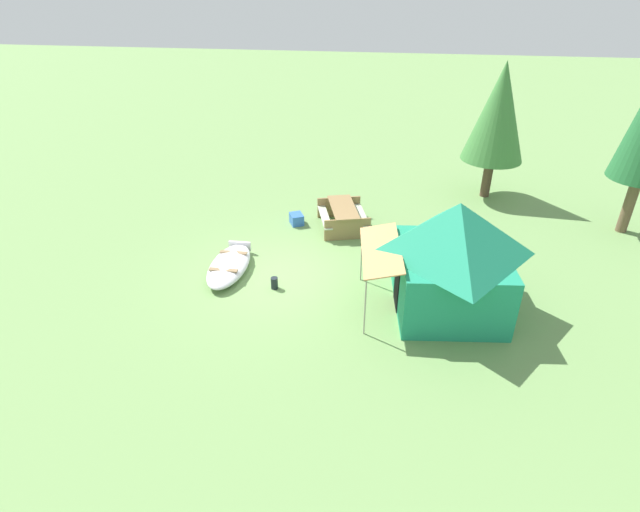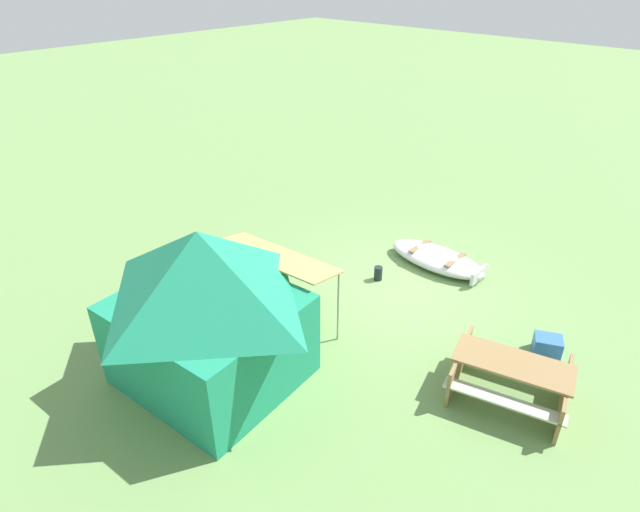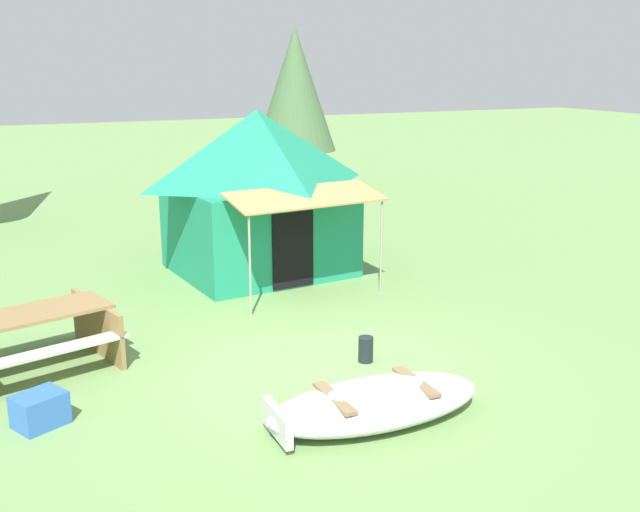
{
  "view_description": "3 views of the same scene",
  "coord_description": "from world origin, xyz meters",
  "px_view_note": "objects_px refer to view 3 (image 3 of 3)",
  "views": [
    {
      "loc": [
        11.85,
        2.69,
        7.72
      ],
      "look_at": [
        0.29,
        1.09,
        0.91
      ],
      "focal_mm": 28.72,
      "sensor_mm": 36.0,
      "label": 1
    },
    {
      "loc": [
        -5.39,
        8.39,
        6.58
      ],
      "look_at": [
        0.91,
        1.56,
        1.22
      ],
      "focal_mm": 29.65,
      "sensor_mm": 36.0,
      "label": 2
    },
    {
      "loc": [
        -3.55,
        -7.81,
        3.71
      ],
      "look_at": [
        0.75,
        1.58,
        0.97
      ],
      "focal_mm": 41.46,
      "sensor_mm": 36.0,
      "label": 3
    }
  ],
  "objects_px": {
    "canvas_cabin_tent": "(258,189)",
    "fuel_can": "(366,349)",
    "pine_tree_back_right": "(295,90)",
    "picnic_table": "(31,334)",
    "beached_rowboat": "(375,403)",
    "cooler_box": "(40,410)"
  },
  "relations": [
    {
      "from": "picnic_table",
      "to": "fuel_can",
      "type": "relative_size",
      "value": 6.75
    },
    {
      "from": "pine_tree_back_right",
      "to": "picnic_table",
      "type": "bearing_deg",
      "value": -128.23
    },
    {
      "from": "picnic_table",
      "to": "pine_tree_back_right",
      "type": "bearing_deg",
      "value": 51.77
    },
    {
      "from": "picnic_table",
      "to": "pine_tree_back_right",
      "type": "xyz_separation_m",
      "value": [
        7.53,
        9.56,
        2.48
      ]
    },
    {
      "from": "picnic_table",
      "to": "cooler_box",
      "type": "xyz_separation_m",
      "value": [
        -0.04,
        -1.56,
        -0.3
      ]
    },
    {
      "from": "picnic_table",
      "to": "cooler_box",
      "type": "relative_size",
      "value": 4.49
    },
    {
      "from": "canvas_cabin_tent",
      "to": "picnic_table",
      "type": "distance_m",
      "value": 5.19
    },
    {
      "from": "fuel_can",
      "to": "pine_tree_back_right",
      "type": "distance_m",
      "value": 11.96
    },
    {
      "from": "canvas_cabin_tent",
      "to": "picnic_table",
      "type": "xyz_separation_m",
      "value": [
        -4.08,
        -3.04,
        -1.03
      ]
    },
    {
      "from": "beached_rowboat",
      "to": "cooler_box",
      "type": "xyz_separation_m",
      "value": [
        -3.24,
        1.36,
        -0.03
      ]
    },
    {
      "from": "cooler_box",
      "to": "pine_tree_back_right",
      "type": "relative_size",
      "value": 0.11
    },
    {
      "from": "fuel_can",
      "to": "beached_rowboat",
      "type": "bearing_deg",
      "value": -114.62
    },
    {
      "from": "canvas_cabin_tent",
      "to": "pine_tree_back_right",
      "type": "bearing_deg",
      "value": 62.11
    },
    {
      "from": "beached_rowboat",
      "to": "pine_tree_back_right",
      "type": "relative_size",
      "value": 0.53
    },
    {
      "from": "canvas_cabin_tent",
      "to": "fuel_can",
      "type": "xyz_separation_m",
      "value": [
        -0.22,
        -4.51,
        -1.34
      ]
    },
    {
      "from": "canvas_cabin_tent",
      "to": "cooler_box",
      "type": "relative_size",
      "value": 7.8
    },
    {
      "from": "picnic_table",
      "to": "pine_tree_back_right",
      "type": "height_order",
      "value": "pine_tree_back_right"
    },
    {
      "from": "picnic_table",
      "to": "beached_rowboat",
      "type": "bearing_deg",
      "value": -42.42
    },
    {
      "from": "beached_rowboat",
      "to": "picnic_table",
      "type": "relative_size",
      "value": 1.1
    },
    {
      "from": "picnic_table",
      "to": "fuel_can",
      "type": "xyz_separation_m",
      "value": [
        3.86,
        -1.47,
        -0.31
      ]
    },
    {
      "from": "canvas_cabin_tent",
      "to": "fuel_can",
      "type": "distance_m",
      "value": 4.71
    },
    {
      "from": "beached_rowboat",
      "to": "canvas_cabin_tent",
      "type": "relative_size",
      "value": 0.63
    }
  ]
}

